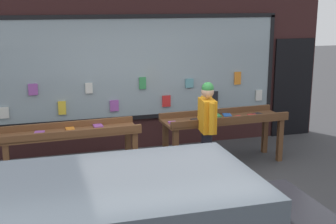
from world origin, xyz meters
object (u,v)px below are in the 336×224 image
(display_table_right, at_px, (224,123))
(small_dog, at_px, (186,168))
(person_browsing, at_px, (207,122))
(display_table_left, at_px, (71,137))

(display_table_right, bearing_deg, small_dog, -140.90)
(person_browsing, xyz_separation_m, small_dog, (-0.46, -0.29, -0.65))
(person_browsing, bearing_deg, display_table_right, -39.01)
(display_table_left, height_order, small_dog, display_table_left)
(small_dog, bearing_deg, person_browsing, -57.22)
(display_table_left, relative_size, display_table_right, 1.00)
(display_table_left, distance_m, small_dog, 1.95)
(display_table_left, distance_m, display_table_right, 2.70)
(display_table_left, height_order, person_browsing, person_browsing)
(person_browsing, height_order, small_dog, person_browsing)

